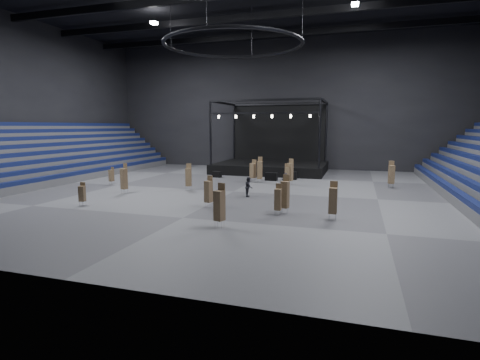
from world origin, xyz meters
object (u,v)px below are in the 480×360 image
(chair_stack_2, at_px, (391,174))
(chair_stack_6, at_px, (188,177))
(flight_case_right, at_px, (291,176))
(chair_stack_8, at_px, (287,174))
(chair_stack_10, at_px, (260,170))
(chair_stack_5, at_px, (278,199))
(flight_case_left, at_px, (217,174))
(chair_stack_1, at_px, (333,200))
(stage, at_px, (272,161))
(chair_stack_11, at_px, (253,170))
(chair_stack_12, at_px, (82,193))
(chair_stack_0, at_px, (285,194))
(chair_stack_13, at_px, (219,205))
(chair_stack_7, at_px, (290,171))
(man_center, at_px, (286,183))
(chair_stack_3, at_px, (208,191))
(crew_member, at_px, (249,187))
(chair_stack_9, at_px, (124,178))
(flight_case_mid, at_px, (271,177))
(chair_stack_4, at_px, (111,175))

(chair_stack_2, bearing_deg, chair_stack_6, -167.87)
(flight_case_right, relative_size, chair_stack_8, 0.62)
(chair_stack_10, bearing_deg, chair_stack_5, -74.74)
(flight_case_left, xyz_separation_m, chair_stack_1, (14.32, -16.69, 0.95))
(stage, bearing_deg, chair_stack_11, -89.28)
(chair_stack_5, height_order, chair_stack_12, chair_stack_5)
(chair_stack_0, distance_m, chair_stack_13, 5.60)
(chair_stack_12, distance_m, chair_stack_13, 12.35)
(flight_case_left, relative_size, chair_stack_8, 0.48)
(chair_stack_7, bearing_deg, chair_stack_1, -53.96)
(stage, relative_size, chair_stack_12, 7.87)
(chair_stack_7, distance_m, man_center, 5.06)
(chair_stack_3, distance_m, chair_stack_7, 13.19)
(chair_stack_1, relative_size, chair_stack_7, 0.93)
(chair_stack_0, xyz_separation_m, chair_stack_1, (3.25, -0.83, -0.08))
(chair_stack_3, bearing_deg, chair_stack_0, 14.17)
(crew_member, bearing_deg, chair_stack_8, -23.83)
(chair_stack_9, relative_size, man_center, 1.47)
(chair_stack_8, relative_size, chair_stack_10, 0.80)
(stage, bearing_deg, chair_stack_12, -109.24)
(flight_case_right, bearing_deg, chair_stack_12, -124.02)
(chair_stack_6, relative_size, man_center, 1.37)
(chair_stack_0, bearing_deg, chair_stack_11, 126.26)
(chair_stack_0, xyz_separation_m, chair_stack_2, (7.85, 13.83, -0.01))
(chair_stack_11, xyz_separation_m, chair_stack_13, (3.00, -18.28, 0.09))
(flight_case_right, xyz_separation_m, chair_stack_0, (2.46, -16.63, 0.92))
(chair_stack_7, bearing_deg, flight_case_mid, 152.07)
(stage, relative_size, chair_stack_13, 5.28)
(flight_case_right, relative_size, chair_stack_13, 0.52)
(flight_case_left, distance_m, chair_stack_6, 9.30)
(chair_stack_0, bearing_deg, stage, 116.97)
(flight_case_left, height_order, chair_stack_7, chair_stack_7)
(chair_stack_1, distance_m, chair_stack_7, 14.62)
(chair_stack_4, height_order, man_center, man_center)
(chair_stack_13, bearing_deg, chair_stack_5, 75.08)
(chair_stack_2, xyz_separation_m, man_center, (-9.27, -5.98, -0.45))
(flight_case_left, height_order, chair_stack_4, chair_stack_4)
(flight_case_right, xyz_separation_m, chair_stack_13, (-0.56, -21.34, 0.92))
(chair_stack_0, bearing_deg, crew_member, 140.26)
(chair_stack_6, relative_size, chair_stack_9, 0.93)
(stage, xyz_separation_m, chair_stack_0, (6.15, -23.51, -0.07))
(chair_stack_10, distance_m, man_center, 6.65)
(chair_stack_3, relative_size, crew_member, 1.40)
(flight_case_left, height_order, flight_case_mid, flight_case_mid)
(chair_stack_7, relative_size, chair_stack_13, 1.01)
(chair_stack_11, relative_size, chair_stack_12, 1.36)
(chair_stack_3, xyz_separation_m, chair_stack_7, (3.87, 12.60, 0.14))
(flight_case_mid, xyz_separation_m, chair_stack_12, (-10.69, -17.28, 0.51))
(chair_stack_2, bearing_deg, chair_stack_13, -129.77)
(flight_case_mid, distance_m, chair_stack_8, 3.53)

